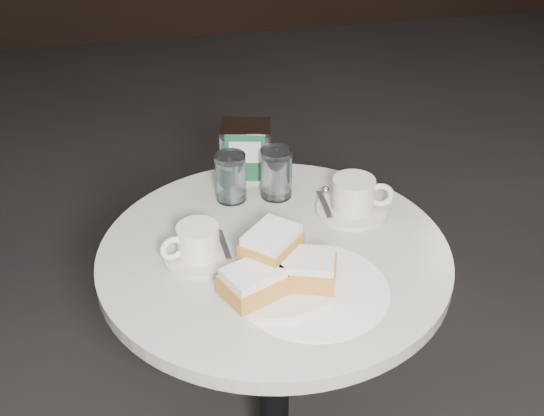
% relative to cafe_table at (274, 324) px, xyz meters
% --- Properties ---
extents(cafe_table, '(0.70, 0.70, 0.74)m').
position_rel_cafe_table_xyz_m(cafe_table, '(0.00, 0.00, 0.00)').
color(cafe_table, black).
rests_on(cafe_table, ground).
extents(sugar_spill, '(0.37, 0.37, 0.00)m').
position_rel_cafe_table_xyz_m(sugar_spill, '(0.04, -0.14, 0.20)').
color(sugar_spill, white).
rests_on(sugar_spill, cafe_table).
extents(beignet_plate, '(0.23, 0.23, 0.10)m').
position_rel_cafe_table_xyz_m(beignet_plate, '(-0.02, -0.12, 0.24)').
color(beignet_plate, silver).
rests_on(beignet_plate, cafe_table).
extents(coffee_cup_left, '(0.18, 0.18, 0.07)m').
position_rel_cafe_table_xyz_m(coffee_cup_left, '(-0.15, 0.00, 0.23)').
color(coffee_cup_left, beige).
rests_on(coffee_cup_left, cafe_table).
extents(coffee_cup_right, '(0.20, 0.20, 0.08)m').
position_rel_cafe_table_xyz_m(coffee_cup_right, '(0.20, 0.10, 0.23)').
color(coffee_cup_right, beige).
rests_on(coffee_cup_right, cafe_table).
extents(water_glass_left, '(0.08, 0.08, 0.11)m').
position_rel_cafe_table_xyz_m(water_glass_left, '(-0.05, 0.21, 0.25)').
color(water_glass_left, silver).
rests_on(water_glass_left, cafe_table).
extents(water_glass_right, '(0.08, 0.08, 0.11)m').
position_rel_cafe_table_xyz_m(water_glass_right, '(0.05, 0.20, 0.25)').
color(water_glass_right, silver).
rests_on(water_glass_right, cafe_table).
extents(napkin_dispenser, '(0.13, 0.11, 0.13)m').
position_rel_cafe_table_xyz_m(napkin_dispenser, '(0.00, 0.30, 0.26)').
color(napkin_dispenser, silver).
rests_on(napkin_dispenser, cafe_table).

